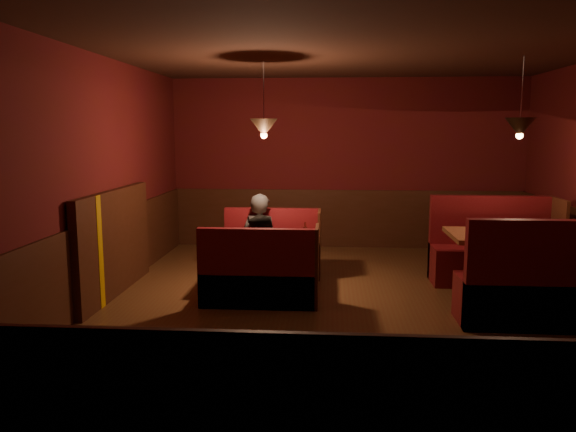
# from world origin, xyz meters

# --- Properties ---
(room) EXTENTS (6.02, 7.02, 2.92)m
(room) POSITION_xyz_m (-0.28, 0.05, 1.05)
(room) COLOR brown
(room) RESTS_ON ground
(main_table) EXTENTS (1.24, 0.75, 0.87)m
(main_table) POSITION_xyz_m (-1.09, 0.77, 0.51)
(main_table) COLOR brown
(main_table) RESTS_ON ground
(main_bench_far) EXTENTS (1.37, 0.49, 0.93)m
(main_bench_far) POSITION_xyz_m (-1.08, 1.47, 0.30)
(main_bench_far) COLOR #560B0F
(main_bench_far) RESTS_ON ground
(main_bench_near) EXTENTS (1.37, 0.49, 0.93)m
(main_bench_near) POSITION_xyz_m (-1.08, 0.06, 0.30)
(main_bench_near) COLOR #560B0F
(main_bench_near) RESTS_ON ground
(second_table) EXTENTS (1.46, 0.93, 0.82)m
(second_table) POSITION_xyz_m (1.87, 0.43, 0.61)
(second_table) COLOR brown
(second_table) RESTS_ON ground
(second_bench_far) EXTENTS (1.61, 0.60, 1.15)m
(second_bench_far) POSITION_xyz_m (1.90, 1.30, 0.37)
(second_bench_far) COLOR #560B0F
(second_bench_far) RESTS_ON ground
(second_bench_near) EXTENTS (1.61, 0.60, 1.15)m
(second_bench_near) POSITION_xyz_m (1.90, -0.44, 0.37)
(second_bench_near) COLOR #560B0F
(second_bench_near) RESTS_ON ground
(diner_a) EXTENTS (0.64, 0.53, 1.51)m
(diner_a) POSITION_xyz_m (-1.24, 1.43, 0.75)
(diner_a) COLOR #343436
(diner_a) RESTS_ON ground
(diner_b) EXTENTS (0.83, 0.74, 1.39)m
(diner_b) POSITION_xyz_m (-1.05, 0.19, 0.69)
(diner_b) COLOR black
(diner_b) RESTS_ON ground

